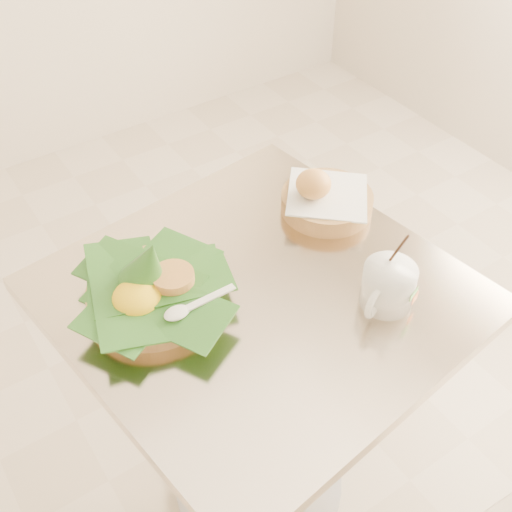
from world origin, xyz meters
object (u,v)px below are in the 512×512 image
cafe_table (259,363)px  bread_basket (325,199)px  coffee_mug (388,286)px  rice_basket (151,288)px

cafe_table → bread_basket: 0.37m
bread_basket → cafe_table: bearing=-153.7°
cafe_table → coffee_mug: coffee_mug is taller
cafe_table → rice_basket: 0.33m
bread_basket → coffee_mug: size_ratio=1.40×
cafe_table → coffee_mug: (0.17, -0.15, 0.27)m
rice_basket → bread_basket: size_ratio=1.25×
cafe_table → rice_basket: (-0.18, 0.08, 0.26)m
cafe_table → bread_basket: (0.25, 0.12, 0.25)m
rice_basket → coffee_mug: (0.36, -0.24, 0.01)m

